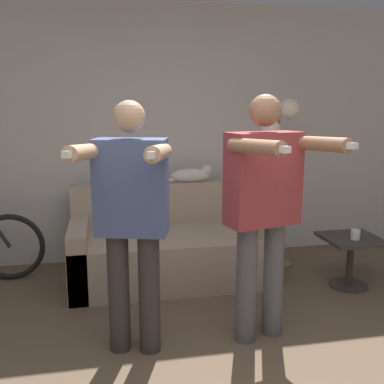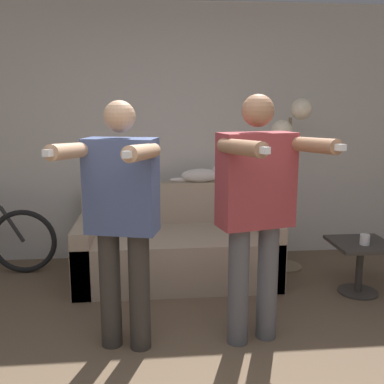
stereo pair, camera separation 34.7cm
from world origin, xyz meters
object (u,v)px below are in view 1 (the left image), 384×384
(person_left, at_px, (131,212))
(side_table, at_px, (351,251))
(cat, at_px, (192,175))
(cup, at_px, (356,235))
(person_right, at_px, (264,201))
(floor_lamp, at_px, (279,143))
(couch, at_px, (170,249))

(person_left, height_order, side_table, person_left)
(cat, distance_m, cup, 1.62)
(person_left, bearing_deg, side_table, 34.73)
(person_left, distance_m, cup, 2.11)
(person_left, distance_m, person_right, 0.87)
(person_right, relative_size, cup, 19.31)
(person_left, bearing_deg, cup, 33.07)
(person_left, xyz_separation_m, side_table, (1.96, 0.70, -0.62))
(floor_lamp, bearing_deg, couch, -173.11)
(couch, bearing_deg, cat, 52.09)
(cat, height_order, side_table, cat)
(couch, bearing_deg, side_table, -18.71)
(side_table, relative_size, cup, 5.58)
(couch, bearing_deg, floor_lamp, 6.89)
(person_right, relative_size, cat, 3.19)
(floor_lamp, relative_size, cup, 19.17)
(person_right, bearing_deg, floor_lamp, 50.70)
(cat, bearing_deg, cup, -36.76)
(side_table, bearing_deg, person_right, -147.17)
(floor_lamp, bearing_deg, side_table, -55.53)
(person_left, bearing_deg, floor_lamp, 56.83)
(cat, relative_size, side_table, 1.09)
(cup, bearing_deg, couch, 159.08)
(person_right, xyz_separation_m, cat, (-0.17, 1.58, -0.06))
(floor_lamp, height_order, cup, floor_lamp)
(person_left, xyz_separation_m, floor_lamp, (1.52, 1.36, 0.29))
(couch, xyz_separation_m, person_left, (-0.43, -1.23, 0.67))
(person_left, distance_m, side_table, 2.18)
(cat, bearing_deg, couch, -127.91)
(person_left, xyz_separation_m, cat, (0.70, 1.58, -0.03))
(floor_lamp, relative_size, side_table, 3.43)
(cat, xyz_separation_m, cup, (1.26, -0.94, -0.42))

